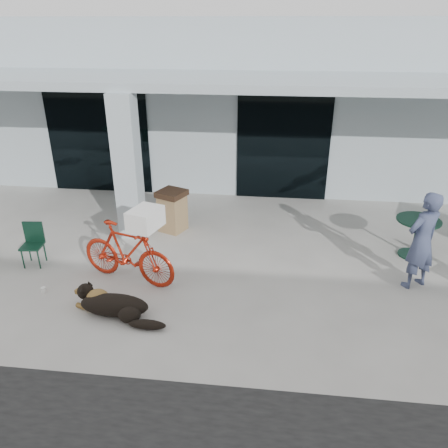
# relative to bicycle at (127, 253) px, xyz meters

# --- Properties ---
(ground) EXTENTS (80.00, 80.00, 0.00)m
(ground) POSITION_rel_bicycle_xyz_m (0.98, -0.40, -0.58)
(ground) COLOR #B7B3AC
(ground) RESTS_ON ground
(building) EXTENTS (22.00, 7.00, 4.50)m
(building) POSITION_rel_bicycle_xyz_m (0.98, 8.10, 1.67)
(building) COLOR #9EADB3
(building) RESTS_ON ground
(storefront_glass_left) EXTENTS (2.80, 0.06, 2.70)m
(storefront_glass_left) POSITION_rel_bicycle_xyz_m (-2.22, 4.58, 0.77)
(storefront_glass_left) COLOR black
(storefront_glass_left) RESTS_ON ground
(storefront_glass_right) EXTENTS (2.40, 0.06, 2.70)m
(storefront_glass_right) POSITION_rel_bicycle_xyz_m (2.78, 4.58, 0.77)
(storefront_glass_right) COLOR black
(storefront_glass_right) RESTS_ON ground
(column) EXTENTS (0.50, 0.50, 3.12)m
(column) POSITION_rel_bicycle_xyz_m (-0.52, 1.90, 0.98)
(column) COLOR #9EADB3
(column) RESTS_ON ground
(overhang) EXTENTS (22.00, 2.80, 0.18)m
(overhang) POSITION_rel_bicycle_xyz_m (0.98, 3.20, 2.63)
(overhang) COLOR #9EADB3
(overhang) RESTS_ON column
(bicycle) EXTENTS (2.01, 1.09, 1.16)m
(bicycle) POSITION_rel_bicycle_xyz_m (0.00, 0.00, 0.00)
(bicycle) COLOR #9C1D0C
(bicycle) RESTS_ON ground
(laundry_basket) EXTENTS (0.59, 0.70, 0.35)m
(laundry_basket) POSITION_rel_bicycle_xyz_m (0.43, -0.13, 0.76)
(laundry_basket) COLOR white
(laundry_basket) RESTS_ON bicycle
(dog) EXTENTS (1.38, 0.82, 0.44)m
(dog) POSITION_rel_bicycle_xyz_m (0.09, -1.07, -0.36)
(dog) COLOR black
(dog) RESTS_ON ground
(cup_near_dog) EXTENTS (0.09, 0.09, 0.10)m
(cup_near_dog) POSITION_rel_bicycle_xyz_m (-1.40, -0.58, -0.53)
(cup_near_dog) COLOR white
(cup_near_dog) RESTS_ON ground
(cafe_chair_near) EXTENTS (0.43, 0.46, 0.85)m
(cafe_chair_near) POSITION_rel_bicycle_xyz_m (-2.05, 0.34, -0.15)
(cafe_chair_near) COLOR #123526
(cafe_chair_near) RESTS_ON ground
(cafe_table_far) EXTENTS (0.98, 0.98, 0.81)m
(cafe_table_far) POSITION_rel_bicycle_xyz_m (5.49, 1.60, -0.18)
(cafe_table_far) COLOR #123526
(cafe_table_far) RESTS_ON ground
(person) EXTENTS (0.79, 0.72, 1.82)m
(person) POSITION_rel_bicycle_xyz_m (5.19, 0.43, 0.33)
(person) COLOR #3A4261
(person) RESTS_ON ground
(cup_on_table) EXTENTS (0.10, 0.10, 0.12)m
(cup_on_table) POSITION_rel_bicycle_xyz_m (5.62, 1.72, 0.29)
(cup_on_table) COLOR white
(cup_on_table) RESTS_ON cafe_table_far
(trash_receptacle) EXTENTS (0.74, 0.74, 0.96)m
(trash_receptacle) POSITION_rel_bicycle_xyz_m (0.32, 2.22, -0.10)
(trash_receptacle) COLOR olive
(trash_receptacle) RESTS_ON ground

